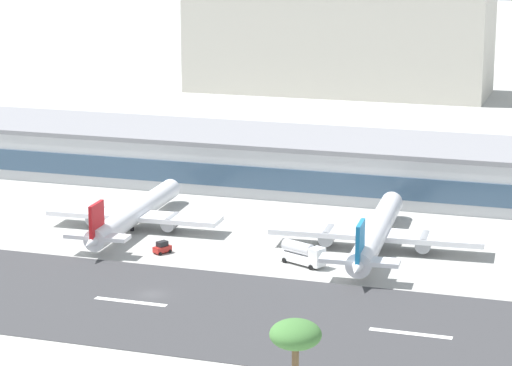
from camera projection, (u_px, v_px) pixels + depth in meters
The scene contains 11 objects.
ground_plane at pixel (152, 295), 173.31m from camera, with size 1400.00×1400.00×0.00m, color #A8A8A3.
runway_strip at pixel (142, 303), 169.38m from camera, with size 800.00×36.71×0.08m, color #38383A.
runway_centreline_dash_4 at pixel (131, 302), 169.92m from camera, with size 12.00×1.20×0.01m, color white.
runway_centreline_dash_5 at pixel (411, 333), 156.81m from camera, with size 12.00×1.20×0.01m, color white.
terminal_building at pixel (310, 162), 242.23m from camera, with size 215.23×28.96×11.57m.
distant_hotel_block at pixel (339, 42), 376.83m from camera, with size 102.49×36.18×34.33m, color beige.
airliner_red_tail_gate_0 at pixel (132, 215), 208.81m from camera, with size 34.37×45.98×9.59m.
airliner_blue_tail_gate_1 at pixel (375, 234), 195.33m from camera, with size 38.79×48.90×10.20m.
service_baggage_tug_0 at pixel (162, 248), 194.88m from camera, with size 3.01×3.58×2.20m.
service_fuel_truck_1 at pixel (303, 253), 188.08m from camera, with size 8.82×5.85×3.95m.
palm_tree_1 at pixel (295, 340), 115.34m from camera, with size 5.57×5.57×16.75m.
Camera 1 is at (66.27, -151.41, 57.47)m, focal length 76.84 mm.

